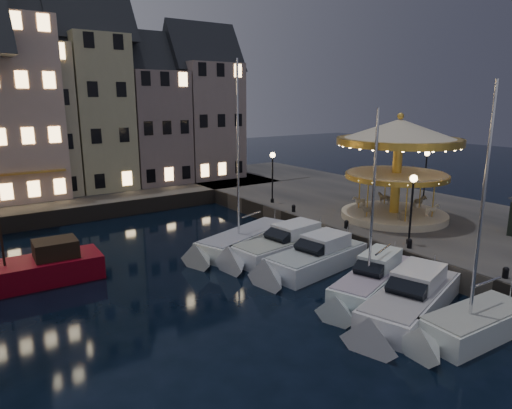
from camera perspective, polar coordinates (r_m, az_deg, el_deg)
ground at (r=23.42m, az=9.46°, el=-11.69°), size 160.00×160.00×0.00m
quay_east at (r=37.02m, az=18.59°, el=-1.79°), size 16.00×56.00×1.30m
quay_north at (r=44.52m, az=-25.04°, el=0.11°), size 44.00×12.00×1.30m
quaywall_e at (r=31.13m, az=9.72°, el=-4.06°), size 0.15×44.00×1.30m
quaywall_n at (r=39.17m, az=-20.57°, el=-1.14°), size 48.00×0.15×1.30m
streetlamp_b at (r=28.04m, az=18.93°, el=0.61°), size 0.44×0.44×4.17m
streetlamp_c at (r=37.42m, az=2.08°, el=4.33°), size 0.44×0.44×4.17m
streetlamp_d at (r=41.11m, az=20.47°, el=4.31°), size 0.44×0.44×4.17m
bollard_a at (r=25.25m, az=28.75°, el=-7.41°), size 0.30×0.30×0.57m
bollard_b at (r=27.89m, az=18.65°, el=-4.58°), size 0.30×0.30×0.57m
bollard_c at (r=30.94m, az=11.23°, el=-2.39°), size 0.30×0.30×0.57m
bollard_d at (r=34.83m, az=4.72°, el=-0.43°), size 0.30×0.30×0.57m
townhouse_nc at (r=45.56m, az=-26.51°, el=10.59°), size 6.82×8.00×14.80m
townhouse_nd at (r=46.79m, az=-19.49°, el=11.85°), size 5.50×8.00×15.80m
townhouse_ne at (r=48.61m, az=-13.07°, el=10.50°), size 6.16×8.00×12.80m
townhouse_nf at (r=51.18m, az=-6.70°, el=11.43°), size 6.82×8.00×13.80m
motorboat_a at (r=21.34m, az=24.95°, el=-13.81°), size 6.37×2.33×10.53m
motorboat_b at (r=22.43m, az=18.46°, el=-11.57°), size 8.40×4.68×2.15m
motorboat_c at (r=24.11m, az=14.07°, el=-9.42°), size 7.74×4.29×10.40m
motorboat_d at (r=26.77m, az=7.05°, el=-6.87°), size 7.80×3.61×2.15m
motorboat_e at (r=28.83m, az=3.22°, el=-5.30°), size 8.54×3.42×2.15m
motorboat_f at (r=30.09m, az=-1.94°, el=-4.72°), size 8.76×4.94×11.79m
red_fishing_boat at (r=27.47m, az=-26.30°, el=-7.54°), size 7.64×2.96×5.96m
carousel at (r=33.55m, az=17.36°, el=6.53°), size 8.55×8.55×7.49m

